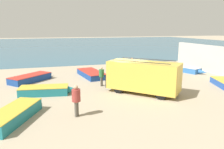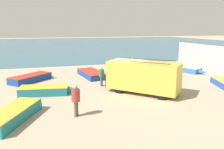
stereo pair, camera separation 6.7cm
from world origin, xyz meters
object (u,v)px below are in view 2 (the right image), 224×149
at_px(fishing_rowboat_0, 91,74).
at_px(fisherman_0, 134,68).
at_px(fisherman_2, 76,98).
at_px(fisherman_1, 132,64).
at_px(parked_van, 143,76).
at_px(fishing_rowboat_2, 46,90).
at_px(fishing_rowboat_3, 183,69).
at_px(fishing_rowboat_1, 32,78).
at_px(fishing_rowboat_4, 14,114).
at_px(fisherman_3, 101,75).

bearing_deg(fishing_rowboat_0, fisherman_0, -126.22).
bearing_deg(fisherman_2, fisherman_1, 84.36).
xyz_separation_m(parked_van, fisherman_1, (1.85, 6.83, -0.25)).
relative_size(fishing_rowboat_2, fisherman_1, 2.47).
height_order(fishing_rowboat_3, fisherman_0, fisherman_0).
height_order(parked_van, fishing_rowboat_1, parked_van).
xyz_separation_m(fisherman_0, fisherman_1, (0.59, 2.06, 0.01)).
height_order(fishing_rowboat_1, fishing_rowboat_4, fishing_rowboat_4).
distance_m(parked_van, fishing_rowboat_0, 7.31).
relative_size(fishing_rowboat_2, fisherman_0, 2.49).
xyz_separation_m(fishing_rowboat_0, fisherman_3, (0.14, -3.90, 0.68)).
bearing_deg(fishing_rowboat_4, fisherman_3, -23.95).
relative_size(parked_van, fisherman_2, 2.89).
relative_size(fishing_rowboat_2, fisherman_3, 2.66).
bearing_deg(fishing_rowboat_0, fishing_rowboat_4, 138.12).
bearing_deg(fishing_rowboat_3, fisherman_3, -93.72).
height_order(fisherman_0, fisherman_3, fisherman_0).
height_order(parked_van, fishing_rowboat_3, parked_van).
relative_size(fishing_rowboat_1, fisherman_0, 2.35).
bearing_deg(fishing_rowboat_4, fisherman_1, -23.50).
distance_m(fishing_rowboat_0, fishing_rowboat_4, 11.06).
bearing_deg(fisherman_3, fishing_rowboat_0, 128.01).
relative_size(fishing_rowboat_2, fisherman_2, 2.40).
height_order(fishing_rowboat_4, fisherman_0, fisherman_0).
distance_m(fishing_rowboat_3, fisherman_2, 16.24).
bearing_deg(fisherman_1, parked_van, 73.44).
bearing_deg(fisherman_2, fishing_rowboat_4, -157.91).
relative_size(fishing_rowboat_4, fisherman_2, 2.63).
height_order(fishing_rowboat_1, fishing_rowboat_3, fishing_rowboat_1).
bearing_deg(fishing_rowboat_4, fisherman_2, -73.94).
bearing_deg(fisherman_2, fisherman_0, 80.25).
bearing_deg(fisherman_1, fisherman_0, 72.50).
height_order(parked_van, fishing_rowboat_4, parked_van).
bearing_deg(fishing_rowboat_3, fishing_rowboat_4, -83.95).
xyz_separation_m(fisherman_0, fisherman_3, (-3.73, -1.93, -0.07)).
distance_m(parked_van, fishing_rowboat_2, 7.24).
height_order(fisherman_2, fisherman_3, fisherman_2).
bearing_deg(parked_van, fishing_rowboat_3, -96.11).
height_order(fishing_rowboat_4, fisherman_1, fisherman_1).
bearing_deg(fishing_rowboat_4, fishing_rowboat_1, 22.16).
relative_size(parked_van, fishing_rowboat_2, 1.20).
bearing_deg(fishing_rowboat_1, fisherman_1, -41.03).
height_order(fishing_rowboat_2, fisherman_0, fisherman_0).
distance_m(parked_van, fisherman_3, 3.79).
distance_m(fishing_rowboat_1, fishing_rowboat_2, 4.77).
height_order(fishing_rowboat_0, fisherman_1, fisherman_1).
distance_m(fisherman_1, fisherman_2, 12.23).
bearing_deg(fishing_rowboat_1, fishing_rowboat_4, -136.37).
bearing_deg(fishing_rowboat_2, parked_van, -5.43).
relative_size(parked_van, fisherman_1, 2.97).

